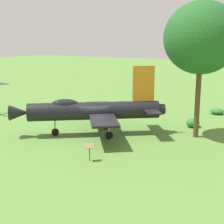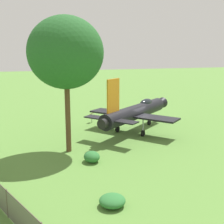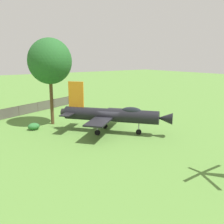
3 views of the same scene
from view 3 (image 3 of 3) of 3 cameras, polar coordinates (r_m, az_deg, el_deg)
ground_plane at (r=29.53m, az=-0.33°, el=-4.46°), size 200.00×200.00×0.00m
display_jet at (r=28.92m, az=0.27°, el=-0.60°), size 11.17×9.74×5.61m
shade_tree at (r=32.92m, az=-13.40°, el=10.66°), size 5.79×5.15×10.56m
perimeter_fence at (r=38.69m, az=-21.66°, el=-0.13°), size 9.33×23.17×1.47m
shrub_near_fence at (r=31.83m, az=-16.66°, el=-3.01°), size 1.16×1.36×0.79m
info_plaque at (r=34.76m, az=3.47°, el=-0.48°), size 0.71×0.70×1.14m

